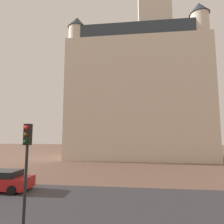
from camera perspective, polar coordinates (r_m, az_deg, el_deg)
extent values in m
plane|color=brown|center=(14.38, 0.98, -23.56)|extent=(120.00, 120.00, 0.00)
cube|color=#38383D|center=(12.86, 0.18, -25.65)|extent=(120.00, 6.73, 0.00)
cube|color=beige|center=(34.51, 7.51, 3.12)|extent=(23.43, 10.99, 19.94)
cube|color=#2D3842|center=(38.01, 7.24, 19.96)|extent=(21.56, 10.11, 2.40)
cube|color=beige|center=(36.98, 12.79, 15.78)|extent=(5.70, 5.70, 36.31)
cylinder|color=beige|center=(32.32, -10.96, 6.15)|extent=(2.80, 2.80, 22.49)
cone|color=#2D3842|center=(36.97, -10.50, 25.00)|extent=(3.20, 3.20, 2.00)
cylinder|color=beige|center=(32.77, 25.88, 7.39)|extent=(2.80, 2.80, 23.47)
cone|color=#2D3842|center=(37.79, 24.81, 26.51)|extent=(3.20, 3.20, 2.00)
cube|color=red|center=(17.13, -30.17, -17.89)|extent=(4.20, 1.85, 0.83)
cube|color=black|center=(17.01, -30.04, -15.79)|extent=(2.35, 1.63, 0.45)
cylinder|color=black|center=(15.68, -28.06, -20.16)|extent=(0.64, 0.22, 0.64)
cylinder|color=black|center=(17.21, -24.36, -19.05)|extent=(0.64, 0.22, 0.64)
cylinder|color=black|center=(9.18, -24.82, -20.77)|extent=(0.12, 0.12, 3.73)
cube|color=black|center=(8.88, -24.10, -6.19)|extent=(0.28, 0.24, 0.90)
sphere|color=red|center=(8.77, -24.44, -4.21)|extent=(0.18, 0.18, 0.18)
sphere|color=#3C3306|center=(8.76, -24.54, -6.17)|extent=(0.18, 0.18, 0.18)
sphere|color=#06330C|center=(8.77, -24.63, -8.13)|extent=(0.18, 0.18, 0.18)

